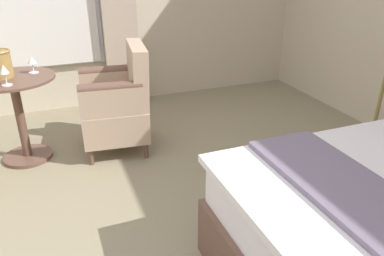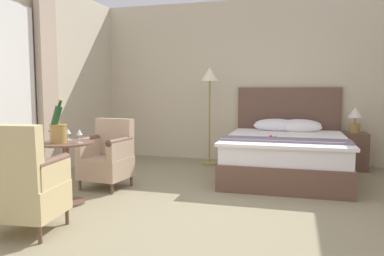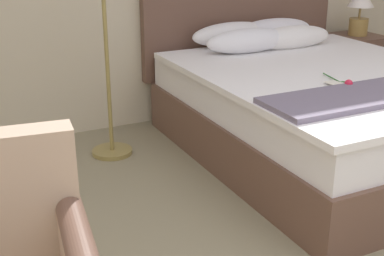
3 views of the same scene
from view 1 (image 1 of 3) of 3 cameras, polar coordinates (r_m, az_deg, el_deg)
name	(u,v)px [view 1 (image 1 of 3)]	position (r m, az deg, el deg)	size (l,w,h in m)	color
side_table_round	(19,111)	(3.30, -24.87, 2.34)	(0.63, 0.63, 0.71)	brown
wine_glass_near_bucket	(4,71)	(3.00, -26.71, 7.77)	(0.07, 0.07, 0.15)	white
wine_glass_near_edge	(32,61)	(3.25, -23.23, 9.33)	(0.08, 0.08, 0.14)	white
armchair_by_window	(119,104)	(3.24, -11.07, 3.67)	(0.63, 0.61, 0.91)	brown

